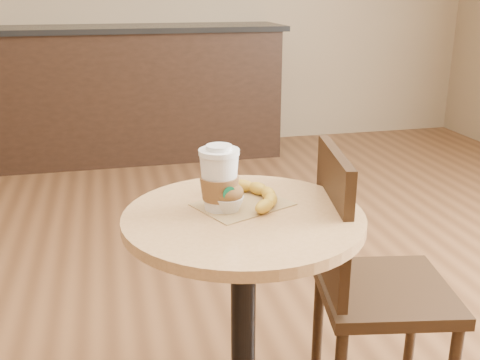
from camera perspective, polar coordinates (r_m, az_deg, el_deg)
The scene contains 7 objects.
cafe_table at distance 1.59m, azimuth 0.34°, elevation -11.44°, with size 0.64×0.64×0.75m.
chair_right at distance 1.76m, azimuth 12.67°, elevation -9.65°, with size 0.45×0.45×0.88m.
service_counter at distance 4.59m, azimuth -10.31°, elevation 8.70°, with size 2.30×0.65×1.04m.
kraft_bag at distance 1.54m, azimuth 0.30°, elevation -2.50°, with size 0.24×0.18×0.00m, color #997A4A.
coffee_cup at distance 1.48m, azimuth -2.11°, elevation -0.13°, with size 0.11×0.11×0.18m.
muffin at distance 1.48m, azimuth -1.26°, elevation -1.71°, with size 0.09×0.09×0.08m.
banana at distance 1.56m, azimuth 1.06°, elevation -1.51°, with size 0.17×0.25×0.04m, color gold, non-canonical shape.
Camera 1 is at (-0.24, -1.34, 1.31)m, focal length 42.00 mm.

